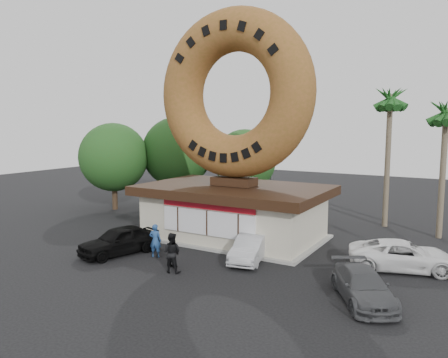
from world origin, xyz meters
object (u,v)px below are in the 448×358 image
person_center (172,253)px  car_white (404,256)px  person_left (155,241)px  donut_shop (234,210)px  person_right (173,252)px  car_grey (363,286)px  giant_donut (234,94)px  car_black (120,240)px  street_lamp (273,155)px  car_silver (250,248)px

person_center → car_white: bearing=-160.7°
person_left → person_center: bearing=127.8°
donut_shop → person_right: size_ratio=6.93×
person_left → car_grey: size_ratio=0.41×
giant_donut → car_black: (-3.68, -6.15, -8.06)m
donut_shop → car_white: 10.13m
giant_donut → car_black: bearing=-120.9°
car_black → street_lamp: bearing=100.1°
person_left → person_right: bearing=135.4°
person_left → car_white: bearing=-177.2°
giant_donut → car_grey: size_ratio=2.30×
person_right → street_lamp: bearing=-62.3°
donut_shop → car_black: size_ratio=2.50×
person_right → car_grey: size_ratio=0.37×
person_right → car_white: person_right is taller
car_white → street_lamp: bearing=30.0°
donut_shop → person_center: donut_shop is taller
car_grey → car_white: size_ratio=0.85×
car_grey → street_lamp: bearing=94.2°
person_center → car_white: size_ratio=0.38×
street_lamp → car_black: street_lamp is taller
car_black → car_grey: (12.91, 0.20, -0.13)m
street_lamp → person_center: street_lamp is taller
car_black → car_silver: 7.12m
person_center → car_white: (9.48, 5.99, -0.26)m
donut_shop → car_grey: donut_shop is taller
car_black → car_silver: size_ratio=1.13×
giant_donut → person_left: (-1.67, -5.57, -7.93)m
person_center → street_lamp: bearing=-95.0°
person_left → car_white: 12.53m
car_white → person_left: bearing=94.1°
giant_donut → car_white: 12.94m
car_grey → person_right: bearing=152.8°
person_right → car_silver: bearing=-112.4°
person_center → donut_shop: bearing=-98.6°
car_black → person_left: bearing=32.7°
person_left → car_grey: (10.90, -0.38, -0.26)m
person_left → car_silver: size_ratio=0.45×
car_grey → car_white: 4.95m
person_center → car_grey: (8.68, 1.10, -0.33)m
person_right → car_black: size_ratio=0.36×
person_left → person_right: 2.06m
street_lamp → car_silver: (4.79, -13.52, -3.83)m
giant_donut → car_grey: bearing=-32.8°
car_black → car_grey: car_black is taller
person_left → car_black: bearing=-2.1°
street_lamp → car_white: 16.67m
giant_donut → person_left: bearing=-106.7°
person_left → car_white: person_left is taller
person_right → car_silver: size_ratio=0.41×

